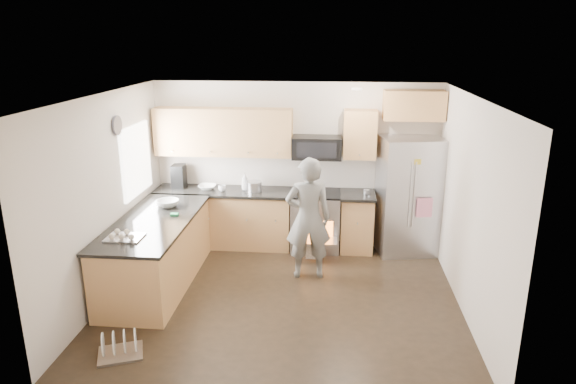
# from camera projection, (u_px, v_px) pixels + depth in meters

# --- Properties ---
(ground) EXTENTS (4.50, 4.50, 0.00)m
(ground) POSITION_uv_depth(u_px,v_px,m) (283.00, 297.00, 6.70)
(ground) COLOR black
(ground) RESTS_ON ground
(room_shell) EXTENTS (4.54, 4.04, 2.62)m
(room_shell) POSITION_uv_depth(u_px,v_px,m) (279.00, 173.00, 6.23)
(room_shell) COLOR beige
(room_shell) RESTS_ON ground
(back_cabinet_run) EXTENTS (4.45, 0.64, 2.50)m
(back_cabinet_run) POSITION_uv_depth(u_px,v_px,m) (257.00, 187.00, 8.14)
(back_cabinet_run) COLOR tan
(back_cabinet_run) RESTS_ON ground
(peninsula) EXTENTS (0.96, 2.36, 1.02)m
(peninsula) POSITION_uv_depth(u_px,v_px,m) (156.00, 252.00, 6.96)
(peninsula) COLOR tan
(peninsula) RESTS_ON ground
(stove_range) EXTENTS (0.76, 0.97, 1.79)m
(stove_range) POSITION_uv_depth(u_px,v_px,m) (316.00, 208.00, 8.08)
(stove_range) COLOR #B7B7BC
(stove_range) RESTS_ON ground
(refrigerator) EXTENTS (1.00, 0.84, 1.82)m
(refrigerator) POSITION_uv_depth(u_px,v_px,m) (408.00, 196.00, 7.89)
(refrigerator) COLOR #B7B7BC
(refrigerator) RESTS_ON ground
(person) EXTENTS (0.68, 0.49, 1.73)m
(person) POSITION_uv_depth(u_px,v_px,m) (308.00, 218.00, 7.05)
(person) COLOR gray
(person) RESTS_ON ground
(dish_rack) EXTENTS (0.56, 0.51, 0.28)m
(dish_rack) POSITION_uv_depth(u_px,v_px,m) (120.00, 349.00, 5.47)
(dish_rack) COLOR #B7B7BC
(dish_rack) RESTS_ON ground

